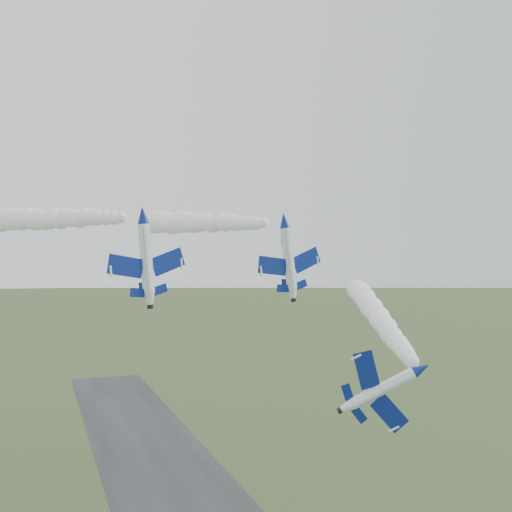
{
  "coord_description": "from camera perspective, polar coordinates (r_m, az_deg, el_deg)",
  "views": [
    {
      "loc": [
        -23.9,
        -55.75,
        41.51
      ],
      "look_at": [
        5.79,
        21.13,
        42.7
      ],
      "focal_mm": 40.0,
      "sensor_mm": 36.0,
      "label": 1
    }
  ],
  "objects": [
    {
      "name": "jet_pair_left",
      "position": [
        81.35,
        -11.22,
        4.08
      ],
      "size": [
        12.15,
        14.09,
        3.63
      ],
      "rotation": [
        0.0,
        -0.1,
        0.34
      ],
      "color": "white"
    },
    {
      "name": "jet_pair_right",
      "position": [
        87.88,
        2.87,
        3.62
      ],
      "size": [
        11.7,
        13.91,
        3.65
      ],
      "rotation": [
        0.0,
        -0.14,
        0.19
      ],
      "color": "white"
    },
    {
      "name": "smoke_trail_jet_pair_right",
      "position": [
        115.22,
        -5.95,
        3.34
      ],
      "size": [
        15.65,
        55.41,
        5.11
      ],
      "primitive_type": null,
      "rotation": [
        0.0,
        0.0,
        0.19
      ],
      "color": "white"
    },
    {
      "name": "smoke_trail_jet_lead",
      "position": [
        105.4,
        11.89,
        -5.65
      ],
      "size": [
        34.72,
        70.0,
        4.77
      ],
      "primitive_type": null,
      "rotation": [
        0.0,
        0.0,
        -0.42
      ],
      "color": "white"
    },
    {
      "name": "smoke_trail_jet_pair_left",
      "position": [
        115.29,
        -21.06,
        3.46
      ],
      "size": [
        27.42,
        65.64,
        5.19
      ],
      "primitive_type": null,
      "rotation": [
        0.0,
        0.0,
        0.34
      ],
      "color": "white"
    },
    {
      "name": "jet_lead",
      "position": [
        66.57,
        16.27,
        -10.77
      ],
      "size": [
        6.62,
        10.95,
        8.41
      ],
      "rotation": [
        0.0,
        1.09,
        -0.42
      ],
      "color": "white"
    }
  ]
}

